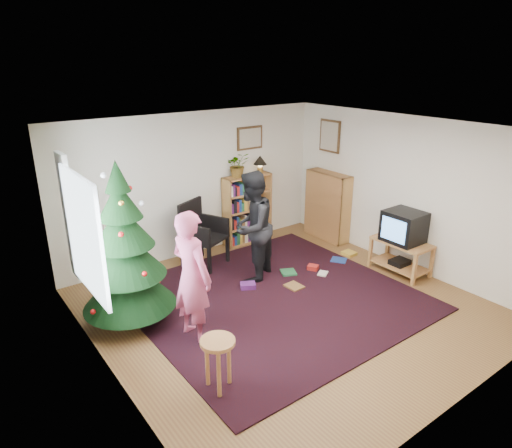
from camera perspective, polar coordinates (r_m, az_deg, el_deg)
floor at (r=6.61m, az=3.88°, el=-10.33°), size 5.00×5.00×0.00m
ceiling at (r=5.75m, az=4.47°, el=11.63°), size 5.00×5.00×0.00m
wall_back at (r=8.03m, az=-7.56°, el=4.89°), size 5.00×0.02×2.50m
wall_front at (r=4.65m, az=24.85°, el=-8.78°), size 5.00×0.02×2.50m
wall_left at (r=4.94m, az=-18.61°, el=-6.17°), size 0.02×5.00×2.50m
wall_right at (r=7.86m, az=18.17°, el=3.69°), size 0.02×5.00×2.50m
rug at (r=6.80m, az=2.22°, el=-9.24°), size 3.80×3.60×0.02m
window_pane at (r=5.38m, az=-20.69°, el=-1.31°), size 0.04×1.20×1.40m
curtain at (r=6.03m, az=-22.27°, el=0.76°), size 0.06×0.35×1.60m
picture_back at (r=8.46m, az=-0.79°, el=10.71°), size 0.55×0.03×0.42m
picture_right at (r=8.78m, az=9.22°, el=10.80°), size 0.03×0.50×0.60m
christmas_tree at (r=6.10m, az=-16.00°, el=-4.16°), size 1.21×1.21×2.20m
bookshelf_back at (r=8.57m, az=-1.10°, el=1.97°), size 0.95×0.30×1.30m
bookshelf_right at (r=8.87m, az=8.94°, el=2.35°), size 0.30×0.95×1.30m
tv_stand at (r=7.82m, az=17.63°, el=-3.56°), size 0.51×0.92×0.55m
crt_tv at (r=7.64m, az=17.99°, el=-0.31°), size 0.53×0.57×0.50m
armchair at (r=7.74m, az=-6.92°, el=-0.74°), size 0.80×0.83×1.11m
stool at (r=4.93m, az=-4.79°, el=-15.60°), size 0.37×0.37×0.62m
person_standing at (r=5.62m, az=-8.02°, el=-6.52°), size 0.51×0.68×1.69m
person_by_chair at (r=7.03m, az=-0.54°, el=-0.38°), size 1.07×1.01×1.76m
potted_plant at (r=8.23m, az=-2.29°, el=7.40°), size 0.50×0.47×0.45m
table_lamp at (r=8.52m, az=0.51°, el=7.85°), size 0.25×0.25×0.33m
floor_clutter at (r=7.59m, az=6.67°, el=-5.78°), size 2.41×0.61×0.08m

